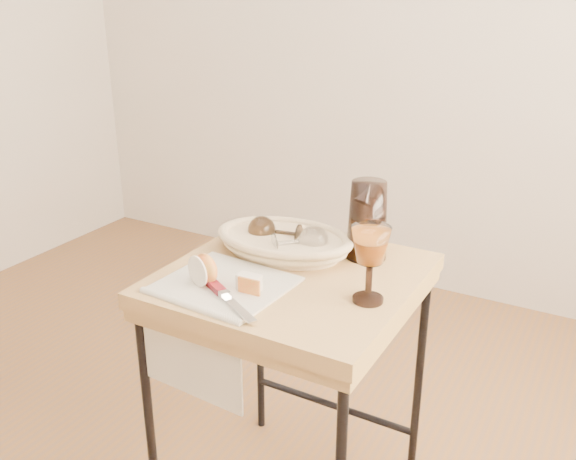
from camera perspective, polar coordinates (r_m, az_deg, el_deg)
The scene contains 10 objects.
side_table at distance 1.77m, azimuth 0.33°, elevation -14.97°, with size 0.59×0.59×0.76m, color brown, non-canonical shape.
tea_towel at distance 1.51m, azimuth -5.70°, elevation -4.90°, with size 0.29×0.26×0.01m, color #EEE5CA.
bread_basket at distance 1.67m, azimuth -0.35°, elevation -1.24°, with size 0.33×0.23×0.05m, color tan, non-canonical shape.
goblet_lying_a at distance 1.68m, azimuth -0.97°, elevation -0.18°, with size 0.12×0.08×0.08m, color #48331E, non-canonical shape.
goblet_lying_b at distance 1.62m, azimuth 0.81°, elevation -1.06°, with size 0.12×0.08×0.08m, color white, non-canonical shape.
pitcher at distance 1.63m, azimuth 7.18°, elevation 0.90°, with size 0.15×0.23×0.25m, color black, non-canonical shape.
wine_goblet at distance 1.41m, azimuth 7.38°, elevation -3.08°, with size 0.09×0.09×0.18m, color white, non-canonical shape.
apple_half at distance 1.50m, azimuth -7.46°, elevation -3.48°, with size 0.08×0.04×0.07m, color red.
apple_wedge at distance 1.47m, azimuth -3.51°, elevation -4.73°, with size 0.06×0.03×0.04m, color #EFE2CB.
table_knife at distance 1.43m, azimuth -5.58°, elevation -5.94°, with size 0.23×0.02×0.02m, color silver, non-canonical shape.
Camera 1 is at (0.99, -1.02, 1.43)m, focal length 39.44 mm.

